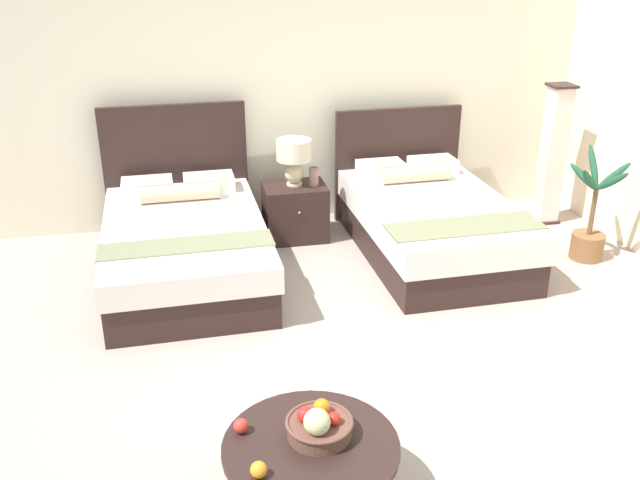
# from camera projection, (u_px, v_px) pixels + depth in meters

# --- Properties ---
(ground_plane) EXTENTS (9.66, 9.26, 0.02)m
(ground_plane) POSITION_uv_depth(u_px,v_px,m) (359.00, 363.00, 4.83)
(ground_plane) COLOR #AC998F
(wall_back) EXTENTS (9.66, 0.12, 2.77)m
(wall_back) POSITION_uv_depth(u_px,v_px,m) (287.00, 82.00, 6.81)
(wall_back) COLOR silver
(wall_back) RESTS_ON ground
(bed_near_window) EXTENTS (1.38, 2.17, 1.27)m
(bed_near_window) POSITION_uv_depth(u_px,v_px,m) (185.00, 242.00, 5.99)
(bed_near_window) COLOR black
(bed_near_window) RESTS_ON ground
(bed_near_corner) EXTENTS (1.32, 2.11, 1.13)m
(bed_near_corner) POSITION_uv_depth(u_px,v_px,m) (430.00, 221.00, 6.40)
(bed_near_corner) COLOR black
(bed_near_corner) RESTS_ON ground
(nightstand) EXTENTS (0.59, 0.47, 0.53)m
(nightstand) POSITION_uv_depth(u_px,v_px,m) (295.00, 212.00, 6.71)
(nightstand) COLOR black
(nightstand) RESTS_ON ground
(table_lamp) EXTENTS (0.33, 0.33, 0.44)m
(table_lamp) POSITION_uv_depth(u_px,v_px,m) (294.00, 156.00, 6.50)
(table_lamp) COLOR beige
(table_lamp) RESTS_ON nightstand
(vase) EXTENTS (0.09, 0.09, 0.18)m
(vase) POSITION_uv_depth(u_px,v_px,m) (314.00, 177.00, 6.56)
(vase) COLOR #997466
(vase) RESTS_ON nightstand
(coffee_table) EXTENTS (0.88, 0.88, 0.40)m
(coffee_table) POSITION_uv_depth(u_px,v_px,m) (311.00, 459.00, 3.49)
(coffee_table) COLOR black
(coffee_table) RESTS_ON ground
(fruit_bowl) EXTENTS (0.34, 0.34, 0.21)m
(fruit_bowl) POSITION_uv_depth(u_px,v_px,m) (319.00, 425.00, 3.48)
(fruit_bowl) COLOR brown
(fruit_bowl) RESTS_ON coffee_table
(loose_apple) EXTENTS (0.08, 0.08, 0.08)m
(loose_apple) POSITION_uv_depth(u_px,v_px,m) (241.00, 426.00, 3.52)
(loose_apple) COLOR red
(loose_apple) RESTS_ON coffee_table
(loose_orange) EXTENTS (0.08, 0.08, 0.08)m
(loose_orange) POSITION_uv_depth(u_px,v_px,m) (259.00, 470.00, 3.23)
(loose_orange) COLOR orange
(loose_orange) RESTS_ON coffee_table
(floor_lamp_corner) EXTENTS (0.24, 0.24, 1.40)m
(floor_lamp_corner) POSITION_uv_depth(u_px,v_px,m) (552.00, 155.00, 6.93)
(floor_lamp_corner) COLOR #322222
(floor_lamp_corner) RESTS_ON ground
(potted_palm) EXTENTS (0.58, 0.54, 1.02)m
(potted_palm) POSITION_uv_depth(u_px,v_px,m) (590.00, 229.00, 6.27)
(potted_palm) COLOR brown
(potted_palm) RESTS_ON ground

